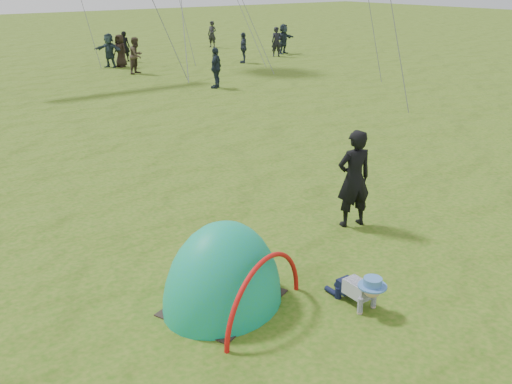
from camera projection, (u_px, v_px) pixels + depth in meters
ground at (371, 347)px, 7.34m from camera, size 140.00×140.00×0.00m
crawling_toddler at (361, 289)px, 8.13m from camera, size 0.54×0.75×0.57m
popup_tent at (223, 303)px, 8.31m from camera, size 2.38×2.18×2.51m
standing_adult at (354, 179)px, 10.56m from camera, size 0.78×0.62×1.87m
crowd_person_0 at (125, 46)px, 31.00m from camera, size 0.67×0.69×1.59m
crowd_person_1 at (136, 55)px, 27.06m from camera, size 1.04×0.98×1.70m
crowd_person_2 at (243, 48)px, 30.36m from camera, size 0.88×0.98×1.59m
crowd_person_4 at (120, 51)px, 29.04m from camera, size 0.77×0.93×1.62m
crowd_person_5 at (109, 50)px, 28.84m from camera, size 1.23×1.62×1.70m
crowd_person_6 at (212, 34)px, 36.79m from camera, size 0.60×0.71×1.66m
crowd_person_8 at (216, 68)px, 23.63m from camera, size 1.03×0.91×1.67m
crowd_person_11 at (284, 39)px, 33.83m from camera, size 1.68×1.01×1.73m
crowd_person_12 at (277, 42)px, 32.70m from camera, size 0.72×0.63×1.66m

